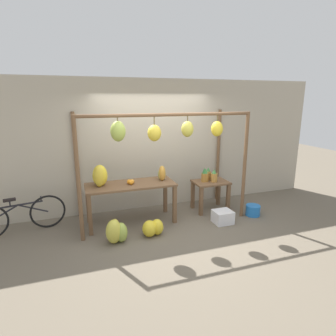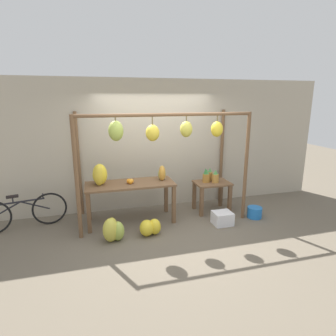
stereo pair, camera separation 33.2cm
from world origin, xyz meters
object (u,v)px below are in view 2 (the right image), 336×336
at_px(papaya_pile, 162,174).
at_px(banana_pile_on_table, 99,175).
at_px(banana_pile_ground_left, 113,230).
at_px(fruit_crate_white, 222,218).
at_px(pineapple_cluster, 210,176).
at_px(blue_bucket, 255,212).
at_px(parked_bicycle, 22,212).
at_px(orange_pile, 130,181).
at_px(banana_pile_ground_right, 150,227).

bearing_deg(papaya_pile, banana_pile_on_table, 179.01).
relative_size(banana_pile_ground_left, fruit_crate_white, 1.18).
xyz_separation_m(pineapple_cluster, blue_bucket, (0.77, -0.59, -0.67)).
xyz_separation_m(fruit_crate_white, parked_bicycle, (-3.70, 0.80, 0.21)).
bearing_deg(orange_pile, banana_pile_ground_right, -68.96).
bearing_deg(banana_pile_ground_right, papaya_pile, 60.15).
bearing_deg(banana_pile_ground_left, orange_pile, 59.09).
bearing_deg(banana_pile_on_table, parked_bicycle, 174.41).
bearing_deg(parked_bicycle, orange_pile, -6.26).
bearing_deg(parked_bicycle, fruit_crate_white, -12.22).
height_order(pineapple_cluster, papaya_pile, papaya_pile).
bearing_deg(banana_pile_ground_left, parked_bicycle, 150.52).
height_order(orange_pile, parked_bicycle, orange_pile).
bearing_deg(banana_pile_ground_right, pineapple_cluster, 27.77).
distance_m(banana_pile_on_table, banana_pile_ground_left, 1.11).
height_order(banana_pile_on_table, fruit_crate_white, banana_pile_on_table).
relative_size(orange_pile, banana_pile_ground_left, 0.37).
bearing_deg(fruit_crate_white, blue_bucket, 8.36).
height_order(banana_pile_on_table, orange_pile, banana_pile_on_table).
xyz_separation_m(banana_pile_ground_left, fruit_crate_white, (2.10, 0.10, -0.07)).
height_order(orange_pile, banana_pile_ground_left, orange_pile).
bearing_deg(parked_bicycle, pineapple_cluster, -1.42).
xyz_separation_m(banana_pile_on_table, orange_pile, (0.56, -0.08, -0.15)).
height_order(banana_pile_ground_right, papaya_pile, papaya_pile).
relative_size(orange_pile, papaya_pile, 0.53).
relative_size(orange_pile, fruit_crate_white, 0.44).
bearing_deg(orange_pile, blue_bucket, -10.64).
bearing_deg(papaya_pile, banana_pile_ground_left, -145.08).
bearing_deg(pineapple_cluster, banana_pile_ground_right, -152.23).
xyz_separation_m(banana_pile_on_table, blue_bucket, (3.04, -0.54, -0.88)).
bearing_deg(orange_pile, fruit_crate_white, -18.91).
distance_m(blue_bucket, papaya_pile, 2.07).
distance_m(pineapple_cluster, banana_pile_ground_left, 2.34).
bearing_deg(orange_pile, papaya_pile, 5.06).
bearing_deg(orange_pile, pineapple_cluster, 4.24).
bearing_deg(fruit_crate_white, pineapple_cluster, 88.81).
distance_m(banana_pile_on_table, parked_bicycle, 1.59).
height_order(fruit_crate_white, blue_bucket, fruit_crate_white).
bearing_deg(fruit_crate_white, orange_pile, 161.09).
relative_size(fruit_crate_white, parked_bicycle, 0.23).
bearing_deg(papaya_pile, pineapple_cluster, 3.74).
distance_m(banana_pile_ground_right, blue_bucket, 2.24).
bearing_deg(parked_bicycle, banana_pile_ground_left, -29.48).
bearing_deg(blue_bucket, pineapple_cluster, 142.36).
xyz_separation_m(banana_pile_on_table, fruit_crate_white, (2.26, -0.66, -0.87)).
xyz_separation_m(orange_pile, blue_bucket, (2.48, -0.47, -0.73)).
xyz_separation_m(pineapple_cluster, fruit_crate_white, (-0.01, -0.71, -0.65)).
height_order(orange_pile, fruit_crate_white, orange_pile).
relative_size(pineapple_cluster, banana_pile_ground_left, 0.78).
bearing_deg(fruit_crate_white, parked_bicycle, 167.78).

